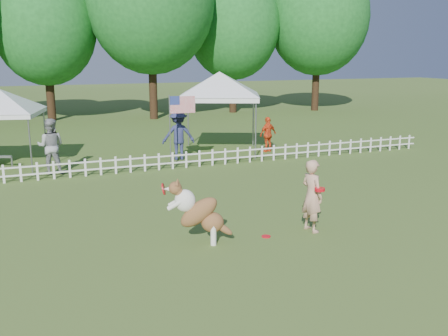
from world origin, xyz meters
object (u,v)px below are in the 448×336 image
object	(u,v)px
canopy_tent_left	(2,129)
spectator_c	(268,134)
dog	(200,212)
flag_pole	(170,131)
handler	(312,196)
spectator_a	(51,146)
canopy_tent_right	(220,113)
frisbee_on_turf	(266,236)
spectator_b	(178,135)

from	to	relation	value
canopy_tent_left	spectator_c	distance (m)	10.19
dog	flag_pole	xyz separation A→B (m)	(1.45, 7.51, 0.60)
handler	spectator_a	bearing A→B (deg)	22.23
canopy_tent_right	handler	bearing A→B (deg)	-75.66
frisbee_on_turf	spectator_a	bearing A→B (deg)	116.56
handler	canopy_tent_left	distance (m)	12.08
dog	spectator_a	world-z (taller)	spectator_a
flag_pole	spectator_b	bearing A→B (deg)	64.31
spectator_b	frisbee_on_turf	bearing A→B (deg)	94.23
spectator_a	spectator_b	size ratio (longest dim) A/B	0.98
flag_pole	dog	bearing A→B (deg)	-96.74
flag_pole	spectator_c	xyz separation A→B (m)	(4.52, 1.24, -0.56)
spectator_c	handler	bearing A→B (deg)	52.79
dog	spectator_b	world-z (taller)	spectator_b
canopy_tent_right	frisbee_on_turf	bearing A→B (deg)	-82.12
flag_pole	spectator_b	xyz separation A→B (m)	(0.62, 1.08, -0.33)
handler	spectator_c	bearing A→B (deg)	-30.80
frisbee_on_turf	handler	bearing A→B (deg)	-0.74
spectator_c	canopy_tent_right	bearing A→B (deg)	-36.87
dog	canopy_tent_left	bearing A→B (deg)	134.64
canopy_tent_right	spectator_a	size ratio (longest dim) A/B	1.71
frisbee_on_turf	spectator_c	distance (m)	10.03
flag_pole	canopy_tent_left	bearing A→B (deg)	161.98
dog	canopy_tent_left	distance (m)	10.65
frisbee_on_turf	flag_pole	xyz separation A→B (m)	(-0.04, 7.70, 1.28)
frisbee_on_turf	canopy_tent_left	size ratio (longest dim) A/B	0.07
canopy_tent_left	handler	bearing A→B (deg)	-42.39
frisbee_on_turf	canopy_tent_right	bearing A→B (deg)	74.89
handler	spectator_a	xyz separation A→B (m)	(-5.22, 8.18, 0.10)
canopy_tent_right	spectator_a	world-z (taller)	canopy_tent_right
frisbee_on_turf	spectator_c	bearing A→B (deg)	63.36
canopy_tent_left	dog	bearing A→B (deg)	-53.52
handler	flag_pole	world-z (taller)	flag_pole
canopy_tent_right	spectator_c	bearing A→B (deg)	2.82
spectator_b	canopy_tent_left	bearing A→B (deg)	-2.93
dog	spectator_a	distance (m)	8.39
canopy_tent_right	spectator_a	distance (m)	6.87
spectator_a	canopy_tent_right	bearing A→B (deg)	-150.66
frisbee_on_turf	spectator_a	distance (m)	9.18
frisbee_on_turf	spectator_b	xyz separation A→B (m)	(0.58, 8.78, 0.95)
handler	frisbee_on_turf	xyz separation A→B (m)	(-1.13, 0.01, -0.83)
canopy_tent_right	spectator_b	xyz separation A→B (m)	(-2.02, -0.85, -0.65)
dog	spectator_c	world-z (taller)	spectator_c
canopy_tent_right	canopy_tent_left	bearing A→B (deg)	-159.47
spectator_a	spectator_b	distance (m)	4.71
frisbee_on_turf	canopy_tent_left	distance (m)	11.54
flag_pole	spectator_c	world-z (taller)	flag_pole
handler	canopy_tent_right	xyz separation A→B (m)	(1.47, 9.65, 0.77)
frisbee_on_turf	canopy_tent_right	xyz separation A→B (m)	(2.60, 9.63, 1.60)
spectator_a	spectator_b	bearing A→B (deg)	-155.49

